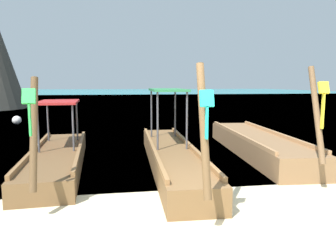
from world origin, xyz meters
TOP-DOWN VIEW (x-y plane):
  - ground at (0.00, 0.00)m, footprint 120.00×120.00m
  - sea_water at (0.00, 61.84)m, footprint 120.00×120.00m
  - longtail_boat_green_ribbon at (-2.87, 4.08)m, footprint 1.52×6.19m
  - longtail_boat_turquoise_ribbon at (0.06, 3.64)m, footprint 1.27×7.17m
  - longtail_boat_yellow_ribbon at (2.95, 4.81)m, footprint 1.75×6.82m
  - mooring_buoy_near at (-6.59, 13.62)m, footprint 0.47×0.47m

SIDE VIEW (x-z plane):
  - ground at x=0.00m, z-range 0.00..0.00m
  - sea_water at x=0.00m, z-range 0.00..0.00m
  - mooring_buoy_near at x=-6.59m, z-range 0.00..0.47m
  - longtail_boat_green_ribbon at x=-2.87m, z-range -0.85..1.45m
  - longtail_boat_yellow_ribbon at x=2.95m, z-range -0.97..1.58m
  - longtail_boat_turquoise_ribbon at x=0.06m, z-range -0.92..1.58m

